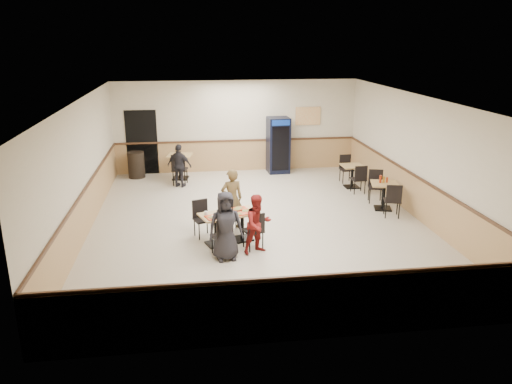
{
  "coord_description": "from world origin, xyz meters",
  "views": [
    {
      "loc": [
        -1.59,
        -11.3,
        4.35
      ],
      "look_at": [
        -0.11,
        -0.5,
        0.94
      ],
      "focal_mm": 35.0,
      "sensor_mm": 36.0,
      "label": 1
    }
  ],
  "objects": [
    {
      "name": "back_table",
      "position": [
        -1.89,
        4.2,
        0.52
      ],
      "size": [
        0.86,
        0.86,
        0.79
      ],
      "rotation": [
        0.0,
        0.0,
        -0.18
      ],
      "color": "black",
      "rests_on": "ground"
    },
    {
      "name": "diner_woman_right",
      "position": [
        -0.24,
        -1.75,
        0.63
      ],
      "size": [
        0.76,
        0.69,
        1.27
      ],
      "primitive_type": "imported",
      "rotation": [
        0.0,
        0.0,
        0.41
      ],
      "color": "maroon",
      "rests_on": "ground"
    },
    {
      "name": "room_shell",
      "position": [
        1.78,
        2.55,
        0.58
      ],
      "size": [
        10.0,
        10.0,
        10.0
      ],
      "color": "silver",
      "rests_on": "ground"
    },
    {
      "name": "pepsi_cooler",
      "position": [
        1.33,
        4.59,
        0.92
      ],
      "size": [
        0.73,
        0.73,
        1.83
      ],
      "rotation": [
        0.0,
        0.0,
        0.05
      ],
      "color": "black",
      "rests_on": "ground"
    },
    {
      "name": "ground",
      "position": [
        0.0,
        0.0,
        0.0
      ],
      "size": [
        10.0,
        10.0,
        0.0
      ],
      "primitive_type": "plane",
      "color": "beige",
      "rests_on": "ground"
    },
    {
      "name": "lone_diner",
      "position": [
        -1.89,
        3.31,
        0.65
      ],
      "size": [
        0.83,
        0.61,
        1.3
      ],
      "primitive_type": "imported",
      "rotation": [
        0.0,
        0.0,
        2.71
      ],
      "color": "black",
      "rests_on": "ground"
    },
    {
      "name": "tabletop_clutter",
      "position": [
        -0.75,
        -1.16,
        0.7
      ],
      "size": [
        1.13,
        0.82,
        0.12
      ],
      "rotation": [
        0.0,
        0.0,
        0.32
      ],
      "color": "red",
      "rests_on": "main_table"
    },
    {
      "name": "side_table_near_chair_north",
      "position": [
        3.4,
        1.09,
        0.45
      ],
      "size": [
        0.51,
        0.51,
        0.9
      ],
      "primitive_type": null,
      "rotation": [
        0.0,
        0.0,
        -0.26
      ],
      "color": "black",
      "rests_on": "ground"
    },
    {
      "name": "diner_woman_left",
      "position": [
        -0.92,
        -1.98,
        0.72
      ],
      "size": [
        0.75,
        0.53,
        1.43
      ],
      "primitive_type": "imported",
      "rotation": [
        0.0,
        0.0,
        0.11
      ],
      "color": "black",
      "rests_on": "ground"
    },
    {
      "name": "side_table_far",
      "position": [
        3.22,
        2.54,
        0.45
      ],
      "size": [
        0.65,
        0.65,
        0.68
      ],
      "rotation": [
        0.0,
        0.0,
        0.02
      ],
      "color": "black",
      "rests_on": "ground"
    },
    {
      "name": "side_table_near",
      "position": [
        3.4,
        0.52,
        0.47
      ],
      "size": [
        0.81,
        0.81,
        0.71
      ],
      "rotation": [
        0.0,
        0.0,
        -0.26
      ],
      "color": "black",
      "rests_on": "ground"
    },
    {
      "name": "condiment_caddy",
      "position": [
        3.37,
        0.57,
        0.8
      ],
      "size": [
        0.23,
        0.06,
        0.2
      ],
      "color": "#9E280B",
      "rests_on": "side_table_near"
    },
    {
      "name": "trash_bin",
      "position": [
        -3.28,
        4.55,
        0.42
      ],
      "size": [
        0.53,
        0.53,
        0.83
      ],
      "primitive_type": "cylinder",
      "color": "black",
      "rests_on": "ground"
    },
    {
      "name": "back_table_chair_lone",
      "position": [
        -1.89,
        3.57,
        0.5
      ],
      "size": [
        0.54,
        0.54,
        1.0
      ],
      "primitive_type": null,
      "rotation": [
        0.0,
        0.0,
        2.96
      ],
      "color": "black",
      "rests_on": "ground"
    },
    {
      "name": "side_table_far_chair_north",
      "position": [
        3.22,
        3.09,
        0.43
      ],
      "size": [
        0.41,
        0.41,
        0.87
      ],
      "primitive_type": null,
      "rotation": [
        0.0,
        0.0,
        0.02
      ],
      "color": "black",
      "rests_on": "ground"
    },
    {
      "name": "main_chairs",
      "position": [
        -0.83,
        -1.14,
        0.43
      ],
      "size": [
        1.54,
        1.76,
        0.86
      ],
      "rotation": [
        0.0,
        0.0,
        0.32
      ],
      "color": "black",
      "rests_on": "ground"
    },
    {
      "name": "diner_man_opposite",
      "position": [
        -0.64,
        -0.26,
        0.72
      ],
      "size": [
        0.58,
        0.44,
        1.43
      ],
      "primitive_type": "imported",
      "rotation": [
        0.0,
        0.0,
        3.34
      ],
      "color": "brown",
      "rests_on": "ground"
    },
    {
      "name": "side_table_near_chair_south",
      "position": [
        3.4,
        -0.05,
        0.45
      ],
      "size": [
        0.51,
        0.51,
        0.9
      ],
      "primitive_type": null,
      "rotation": [
        0.0,
        0.0,
        2.88
      ],
      "color": "black",
      "rests_on": "ground"
    },
    {
      "name": "side_table_far_chair_south",
      "position": [
        3.22,
        1.99,
        0.43
      ],
      "size": [
        0.41,
        0.41,
        0.87
      ],
      "primitive_type": null,
      "rotation": [
        0.0,
        0.0,
        3.16
      ],
      "color": "black",
      "rests_on": "ground"
    },
    {
      "name": "main_table",
      "position": [
        -0.78,
        -1.12,
        0.45
      ],
      "size": [
        1.4,
        1.0,
        0.68
      ],
      "rotation": [
        0.0,
        0.0,
        0.32
      ],
      "color": "black",
      "rests_on": "ground"
    }
  ]
}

